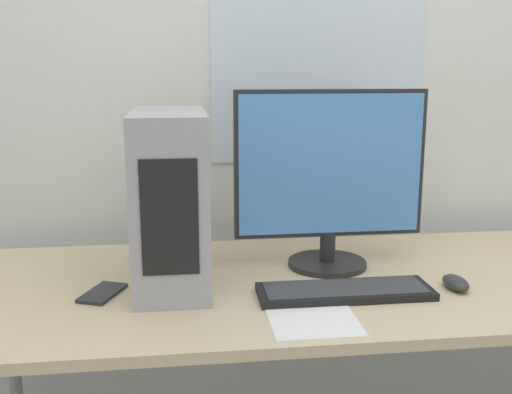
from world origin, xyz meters
TOP-DOWN VIEW (x-y plane):
  - wall_back at (0.00, 0.95)m, footprint 8.00×0.07m
  - desk at (0.00, 0.41)m, footprint 2.13×0.82m
  - pc_tower at (-0.45, 0.45)m, footprint 0.20×0.45m
  - monitor_main at (0.01, 0.51)m, footprint 0.56×0.24m
  - keyboard at (0.00, 0.28)m, footprint 0.46×0.15m
  - mouse at (0.31, 0.29)m, footprint 0.06×0.11m
  - cell_phone at (-0.63, 0.36)m, footprint 0.12×0.16m
  - paper_sheet_left at (-0.12, 0.18)m, footprint 0.21×0.30m

SIDE VIEW (x-z plane):
  - desk at x=0.00m, z-range 0.33..1.07m
  - paper_sheet_left at x=-0.12m, z-range 0.74..0.74m
  - cell_phone at x=-0.63m, z-range 0.74..0.75m
  - keyboard at x=0.00m, z-range 0.74..0.76m
  - mouse at x=0.31m, z-range 0.74..0.78m
  - pc_tower at x=-0.45m, z-range 0.74..1.22m
  - monitor_main at x=0.01m, z-range 0.75..1.28m
  - wall_back at x=0.00m, z-range 0.00..2.70m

